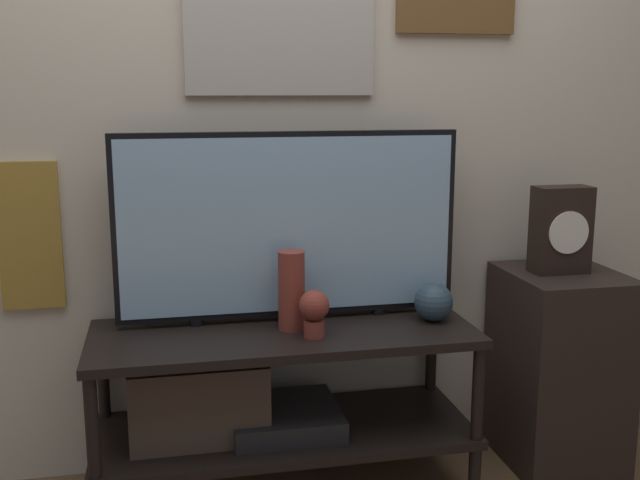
{
  "coord_description": "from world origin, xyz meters",
  "views": [
    {
      "loc": [
        -0.37,
        -2.02,
        1.34
      ],
      "look_at": [
        0.12,
        0.28,
        0.87
      ],
      "focal_mm": 42.0,
      "sensor_mm": 36.0,
      "label": 1
    }
  ],
  "objects_px": {
    "vase_tall_ceramic": "(292,291)",
    "mantel_clock": "(561,230)",
    "vase_round_glass": "(434,302)",
    "television": "(289,225)",
    "decorative_bust": "(314,310)"
  },
  "relations": [
    {
      "from": "vase_tall_ceramic",
      "to": "mantel_clock",
      "type": "bearing_deg",
      "value": 1.77
    },
    {
      "from": "vase_round_glass",
      "to": "mantel_clock",
      "type": "height_order",
      "value": "mantel_clock"
    },
    {
      "from": "mantel_clock",
      "to": "television",
      "type": "bearing_deg",
      "value": 175.51
    },
    {
      "from": "decorative_bust",
      "to": "vase_tall_ceramic",
      "type": "bearing_deg",
      "value": 120.55
    },
    {
      "from": "vase_round_glass",
      "to": "vase_tall_ceramic",
      "type": "xyz_separation_m",
      "value": [
        -0.48,
        0.01,
        0.06
      ]
    },
    {
      "from": "decorative_bust",
      "to": "television",
      "type": "bearing_deg",
      "value": 102.48
    },
    {
      "from": "television",
      "to": "decorative_bust",
      "type": "xyz_separation_m",
      "value": [
        0.04,
        -0.2,
        -0.24
      ]
    },
    {
      "from": "vase_tall_ceramic",
      "to": "decorative_bust",
      "type": "relative_size",
      "value": 1.71
    },
    {
      "from": "vase_round_glass",
      "to": "vase_tall_ceramic",
      "type": "height_order",
      "value": "vase_tall_ceramic"
    },
    {
      "from": "television",
      "to": "mantel_clock",
      "type": "bearing_deg",
      "value": -4.49
    },
    {
      "from": "television",
      "to": "vase_round_glass",
      "type": "distance_m",
      "value": 0.55
    },
    {
      "from": "vase_round_glass",
      "to": "mantel_clock",
      "type": "xyz_separation_m",
      "value": [
        0.48,
        0.04,
        0.22
      ]
    },
    {
      "from": "television",
      "to": "vase_tall_ceramic",
      "type": "relative_size",
      "value": 4.41
    },
    {
      "from": "television",
      "to": "mantel_clock",
      "type": "height_order",
      "value": "television"
    },
    {
      "from": "vase_round_glass",
      "to": "vase_tall_ceramic",
      "type": "bearing_deg",
      "value": 178.75
    }
  ]
}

